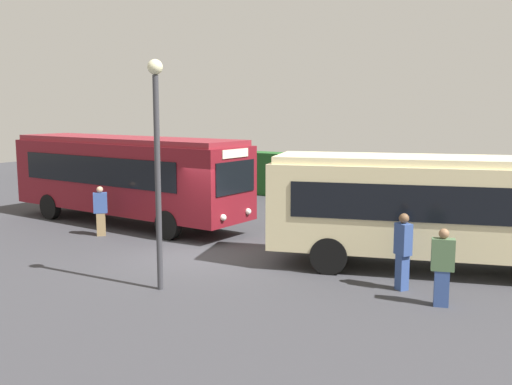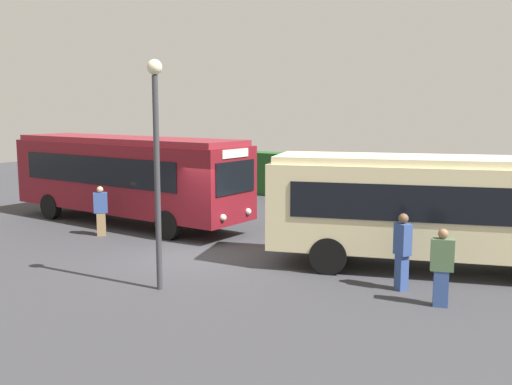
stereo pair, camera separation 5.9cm
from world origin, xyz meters
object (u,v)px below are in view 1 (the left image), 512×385
(person_center, at_px, (232,194))
(person_right, at_px, (403,249))
(person_left, at_px, (101,210))
(lamppost, at_px, (157,148))
(bus_cream, at_px, (439,205))
(person_far, at_px, (442,266))
(bus_maroon, at_px, (127,174))

(person_center, xyz_separation_m, person_right, (9.03, -5.53, 0.06))
(person_left, height_order, lamppost, lamppost)
(bus_cream, bearing_deg, person_center, 141.37)
(person_far, height_order, lamppost, lamppost)
(person_right, height_order, lamppost, lamppost)
(bus_maroon, relative_size, person_center, 5.82)
(person_right, bearing_deg, bus_maroon, 110.85)
(bus_maroon, distance_m, lamppost, 8.76)
(bus_maroon, height_order, lamppost, lamppost)
(person_center, height_order, person_right, person_right)
(person_far, bearing_deg, person_right, -139.00)
(person_left, xyz_separation_m, lamppost, (5.86, -3.41, 2.55))
(person_left, height_order, person_far, person_far)
(person_left, xyz_separation_m, person_far, (11.96, -0.88, 0.02))
(bus_maroon, bearing_deg, person_far, -11.13)
(person_center, bearing_deg, bus_maroon, 88.21)
(person_center, bearing_deg, bus_cream, -163.13)
(bus_maroon, xyz_separation_m, bus_cream, (11.81, -0.06, -0.10))
(person_center, bearing_deg, lamppost, 151.66)
(bus_cream, bearing_deg, person_far, -90.56)
(bus_maroon, relative_size, person_far, 5.95)
(bus_cream, xyz_separation_m, person_left, (-11.01, -2.00, -0.89))
(bus_cream, distance_m, person_right, 2.36)
(person_left, xyz_separation_m, person_right, (10.82, -0.21, 0.11))
(bus_cream, bearing_deg, lamppost, -152.42)
(bus_maroon, distance_m, person_center, 4.27)
(bus_cream, xyz_separation_m, person_right, (-0.19, -2.22, -0.78))
(person_center, xyz_separation_m, person_far, (10.17, -6.20, -0.02))
(bus_cream, relative_size, person_far, 5.26)
(bus_cream, xyz_separation_m, person_far, (0.95, -2.88, -0.87))
(person_right, distance_m, lamppost, 6.38)
(person_right, distance_m, person_far, 1.32)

